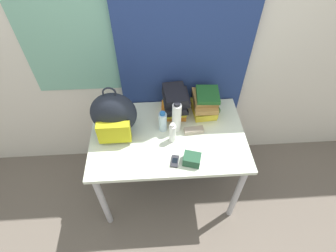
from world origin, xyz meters
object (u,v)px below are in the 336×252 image
book_stack_center (205,103)px  camera_pouch (192,159)px  book_stack_left (175,103)px  sunglasses_case (194,130)px  cell_phone (175,161)px  sports_bottle (177,117)px  water_bottle (163,122)px  sunscreen_bottle (172,133)px  backpack (114,116)px

book_stack_center → camera_pouch: (-0.16, -0.49, -0.07)m
book_stack_left → camera_pouch: 0.51m
sunglasses_case → cell_phone: bearing=-122.0°
book_stack_left → camera_pouch: bearing=-80.6°
book_stack_left → cell_phone: bearing=-94.3°
sports_bottle → camera_pouch: size_ratio=1.96×
book_stack_left → sunglasses_case: book_stack_left is taller
water_bottle → sunscreen_bottle: (0.07, -0.12, -0.00)m
backpack → cell_phone: 0.55m
backpack → book_stack_left: 0.50m
sports_bottle → camera_pouch: (0.08, -0.32, -0.10)m
sunscreen_bottle → sunglasses_case: size_ratio=1.16×
book_stack_center → water_bottle: bearing=-154.4°
sports_bottle → camera_pouch: bearing=-75.7°
sunglasses_case → book_stack_left: bearing=121.6°
book_stack_center → sports_bottle: sports_bottle is taller
book_stack_center → sports_bottle: size_ratio=1.02×
book_stack_center → sunscreen_bottle: 0.40m
book_stack_left → cell_phone: size_ratio=2.48×
backpack → sunscreen_bottle: bearing=-14.8°
sports_bottle → camera_pouch: 0.35m
book_stack_center → water_bottle: book_stack_center is taller
cell_phone → sunglasses_case: size_ratio=0.69×
book_stack_center → sunglasses_case: (-0.11, -0.21, -0.09)m
sports_bottle → sunglasses_case: sports_bottle is taller
book_stack_left → sports_bottle: sports_bottle is taller
cell_phone → book_stack_center: bearing=59.8°
cell_phone → camera_pouch: bearing=-4.8°
camera_pouch → sports_bottle: bearing=104.3°
book_stack_center → sunscreen_bottle: (-0.28, -0.28, -0.02)m
sports_bottle → sunglasses_case: bearing=-17.0°
sunscreen_bottle → cell_phone: size_ratio=1.68×
sunscreen_bottle → sports_bottle: bearing=70.6°
water_bottle → sunscreen_bottle: 0.13m
water_bottle → book_stack_left: bearing=58.5°
cell_phone → sunglasses_case: 0.32m
water_bottle → camera_pouch: size_ratio=1.31×
sunscreen_bottle → cell_phone: (0.00, -0.20, -0.08)m
water_bottle → sports_bottle: sports_bottle is taller
camera_pouch → water_bottle: bearing=119.9°
book_stack_left → sunscreen_bottle: size_ratio=1.47×
cell_phone → sports_bottle: bearing=83.3°
backpack → sports_bottle: bearing=0.2°
water_bottle → sunglasses_case: 0.25m
sports_bottle → cell_phone: bearing=-96.7°
book_stack_center → sports_bottle: bearing=-144.9°
sunscreen_bottle → camera_pouch: 0.25m
sunscreen_bottle → camera_pouch: bearing=-59.8°
sunglasses_case → sports_bottle: bearing=163.0°
sunglasses_case → sunscreen_bottle: bearing=-157.4°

